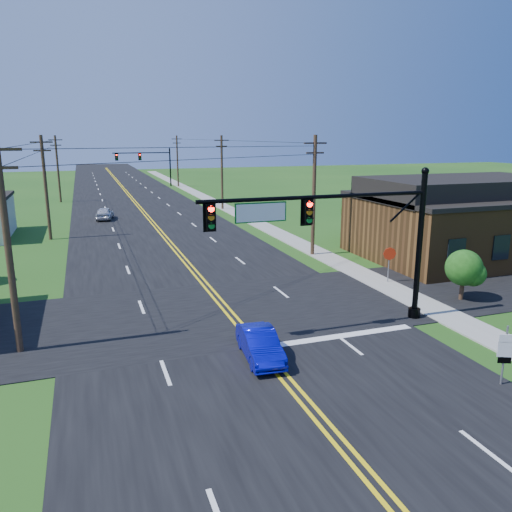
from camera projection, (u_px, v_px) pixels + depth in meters
name	position (u px, v px, depth m)	size (l,w,h in m)	color
ground	(331.00, 441.00, 14.96)	(260.00, 260.00, 0.00)	#1C4614
road_main	(141.00, 211.00, 60.89)	(16.00, 220.00, 0.04)	black
road_cross	(224.00, 311.00, 25.98)	(70.00, 10.00, 0.04)	black
sidewalk	(248.00, 218.00, 55.03)	(2.00, 160.00, 0.08)	gray
signal_mast_main	(338.00, 230.00, 22.57)	(11.30, 0.60, 7.48)	black
signal_mast_far	(146.00, 161.00, 88.80)	(10.98, 0.60, 7.48)	black
brick_building	(460.00, 226.00, 37.30)	(14.20, 11.20, 4.70)	brown
utility_pole_left_a	(7.00, 243.00, 20.02)	(1.80, 0.28, 9.00)	#322617
utility_pole_left_b	(46.00, 186.00, 42.99)	(1.80, 0.28, 9.00)	#322617
utility_pole_left_c	(58.00, 168.00, 67.79)	(1.80, 0.28, 9.00)	#322617
utility_pole_right_a	(314.00, 194.00, 37.18)	(1.80, 0.28, 9.00)	#322617
utility_pole_right_b	(222.00, 171.00, 61.06)	(1.80, 0.28, 9.00)	#322617
utility_pole_right_c	(177.00, 160.00, 88.63)	(1.80, 0.28, 9.00)	#322617
tree_right_back	(358.00, 211.00, 43.32)	(3.00, 3.00, 4.10)	#322617
shrub_corner	(464.00, 268.00, 27.38)	(2.00, 2.00, 2.86)	#322617
blue_car	(260.00, 345.00, 20.30)	(1.29, 3.69, 1.22)	#070AAA
distant_car	(105.00, 214.00, 54.28)	(1.60, 3.97, 1.35)	silver
route_sign	(505.00, 351.00, 17.98)	(0.54, 0.26, 2.31)	slate
stop_sign	(389.00, 257.00, 30.67)	(0.79, 0.25, 2.27)	slate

